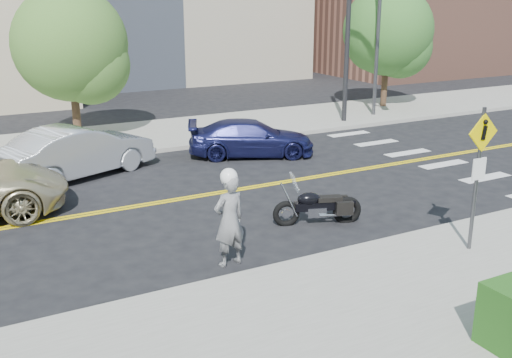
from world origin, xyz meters
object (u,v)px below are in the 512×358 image
object	(u,v)px
pedestrian_sign	(479,166)
parked_car_silver	(78,151)
motorcycle	(318,198)
motorcyclist	(229,218)
parked_car_blue	(251,138)

from	to	relation	value
pedestrian_sign	parked_car_silver	world-z (taller)	pedestrian_sign
pedestrian_sign	parked_car_silver	xyz separation A→B (m)	(-5.91, 9.79, -1.18)
motorcycle	parked_car_silver	distance (m)	7.90
motorcyclist	parked_car_blue	world-z (taller)	motorcyclist
pedestrian_sign	parked_car_blue	size ratio (longest dim) A/B	0.71
pedestrian_sign	parked_car_blue	world-z (taller)	pedestrian_sign
pedestrian_sign	parked_car_silver	size ratio (longest dim) A/B	0.64
parked_car_silver	motorcyclist	bearing A→B (deg)	167.37
motorcycle	motorcyclist	bearing A→B (deg)	-140.10
motorcycle	pedestrian_sign	bearing A→B (deg)	-40.47
pedestrian_sign	motorcycle	size ratio (longest dim) A/B	1.44
motorcycle	parked_car_silver	world-z (taller)	parked_car_silver
pedestrian_sign	parked_car_silver	distance (m)	11.49
motorcyclist	motorcycle	world-z (taller)	motorcyclist
pedestrian_sign	parked_car_blue	xyz separation A→B (m)	(-0.18, 9.49, -1.34)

